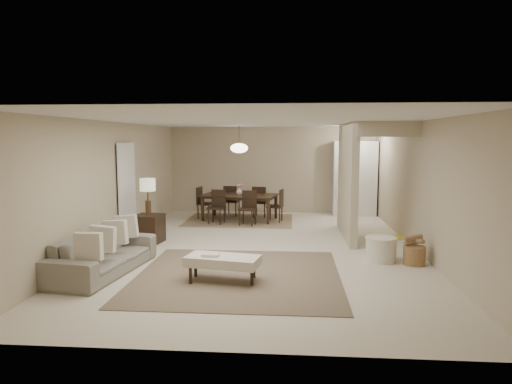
# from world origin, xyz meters

# --- Properties ---
(floor) EXTENTS (9.00, 9.00, 0.00)m
(floor) POSITION_xyz_m (0.00, 0.00, 0.00)
(floor) COLOR beige
(floor) RESTS_ON ground
(ceiling) EXTENTS (9.00, 9.00, 0.00)m
(ceiling) POSITION_xyz_m (0.00, 0.00, 2.50)
(ceiling) COLOR white
(ceiling) RESTS_ON back_wall
(back_wall) EXTENTS (6.00, 0.00, 6.00)m
(back_wall) POSITION_xyz_m (0.00, 4.50, 1.25)
(back_wall) COLOR #B9A88C
(back_wall) RESTS_ON floor
(left_wall) EXTENTS (0.00, 9.00, 9.00)m
(left_wall) POSITION_xyz_m (-3.00, 0.00, 1.25)
(left_wall) COLOR #B9A88C
(left_wall) RESTS_ON floor
(right_wall) EXTENTS (0.00, 9.00, 9.00)m
(right_wall) POSITION_xyz_m (3.00, 0.00, 1.25)
(right_wall) COLOR #B9A88C
(right_wall) RESTS_ON floor
(partition) EXTENTS (0.15, 2.50, 2.50)m
(partition) POSITION_xyz_m (1.80, 1.25, 1.25)
(partition) COLOR #B9A88C
(partition) RESTS_ON floor
(doorway) EXTENTS (0.04, 0.90, 2.04)m
(doorway) POSITION_xyz_m (-2.97, 0.60, 1.02)
(doorway) COLOR black
(doorway) RESTS_ON floor
(pantry_cabinet) EXTENTS (1.20, 0.55, 2.10)m
(pantry_cabinet) POSITION_xyz_m (2.35, 4.15, 1.05)
(pantry_cabinet) COLOR silver
(pantry_cabinet) RESTS_ON floor
(flush_light) EXTENTS (0.44, 0.44, 0.05)m
(flush_light) POSITION_xyz_m (2.30, 3.20, 2.46)
(flush_light) COLOR white
(flush_light) RESTS_ON ceiling
(living_rug) EXTENTS (3.20, 3.20, 0.01)m
(living_rug) POSITION_xyz_m (-0.26, -1.90, 0.01)
(living_rug) COLOR brown
(living_rug) RESTS_ON floor
(sofa) EXTENTS (2.27, 1.13, 0.64)m
(sofa) POSITION_xyz_m (-2.45, -1.90, 0.32)
(sofa) COLOR gray
(sofa) RESTS_ON floor
(ottoman_bench) EXTENTS (1.18, 0.70, 0.40)m
(ottoman_bench) POSITION_xyz_m (-0.46, -2.20, 0.32)
(ottoman_bench) COLOR beige
(ottoman_bench) RESTS_ON living_rug
(side_table) EXTENTS (0.61, 0.61, 0.59)m
(side_table) POSITION_xyz_m (-2.40, 0.29, 0.29)
(side_table) COLOR black
(side_table) RESTS_ON floor
(table_lamp) EXTENTS (0.32, 0.32, 0.76)m
(table_lamp) POSITION_xyz_m (-2.40, 0.29, 1.15)
(table_lamp) COLOR #4D3621
(table_lamp) RESTS_ON side_table
(round_pouf) EXTENTS (0.55, 0.55, 0.43)m
(round_pouf) POSITION_xyz_m (2.17, -0.82, 0.21)
(round_pouf) COLOR beige
(round_pouf) RESTS_ON floor
(wicker_basket) EXTENTS (0.41, 0.41, 0.32)m
(wicker_basket) POSITION_xyz_m (2.70, -1.01, 0.16)
(wicker_basket) COLOR brown
(wicker_basket) RESTS_ON floor
(dining_rug) EXTENTS (2.80, 2.10, 0.01)m
(dining_rug) POSITION_xyz_m (-0.80, 3.03, 0.01)
(dining_rug) COLOR #7F694E
(dining_rug) RESTS_ON floor
(dining_table) EXTENTS (2.14, 1.45, 0.69)m
(dining_table) POSITION_xyz_m (-0.80, 3.03, 0.35)
(dining_table) COLOR black
(dining_table) RESTS_ON dining_rug
(dining_chairs) EXTENTS (2.35, 1.87, 0.86)m
(dining_chairs) POSITION_xyz_m (-0.80, 3.03, 0.43)
(dining_chairs) COLOR black
(dining_chairs) RESTS_ON dining_rug
(vase) EXTENTS (0.22, 0.22, 0.17)m
(vase) POSITION_xyz_m (-0.80, 3.03, 0.78)
(vase) COLOR white
(vase) RESTS_ON dining_table
(yellow_mat) EXTENTS (0.82, 0.52, 0.01)m
(yellow_mat) POSITION_xyz_m (2.67, 1.20, 0.01)
(yellow_mat) COLOR yellow
(yellow_mat) RESTS_ON floor
(pendant_light) EXTENTS (0.46, 0.46, 0.71)m
(pendant_light) POSITION_xyz_m (-0.80, 3.03, 1.92)
(pendant_light) COLOR #4D3621
(pendant_light) RESTS_ON ceiling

